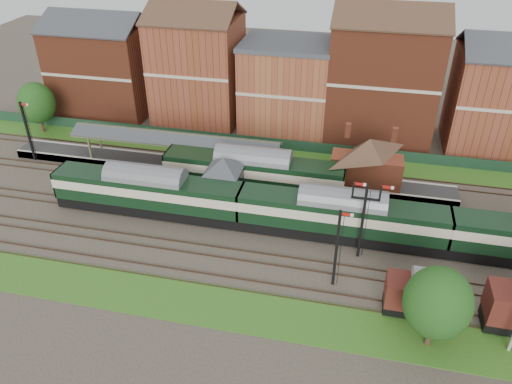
% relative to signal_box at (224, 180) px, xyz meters
% --- Properties ---
extents(ground, '(160.00, 160.00, 0.00)m').
position_rel_signal_box_xyz_m(ground, '(3.00, -3.25, -3.19)').
color(ground, '#473D33').
rests_on(ground, ground).
extents(grass_back, '(90.00, 4.50, 0.06)m').
position_rel_signal_box_xyz_m(grass_back, '(3.00, 12.75, -3.16)').
color(grass_back, '#2D6619').
rests_on(grass_back, ground).
extents(grass_front, '(90.00, 5.00, 0.06)m').
position_rel_signal_box_xyz_m(grass_front, '(3.00, -15.25, -3.16)').
color(grass_front, '#2D6619').
rests_on(grass_front, ground).
extents(fence, '(90.00, 0.12, 1.50)m').
position_rel_signal_box_xyz_m(fence, '(3.00, 14.75, -2.44)').
color(fence, '#193823').
rests_on(fence, ground).
extents(platform, '(55.00, 3.40, 1.00)m').
position_rel_signal_box_xyz_m(platform, '(-2.00, 6.50, -2.69)').
color(platform, '#2D2D2D').
rests_on(platform, ground).
extents(signal_box, '(5.40, 5.40, 6.00)m').
position_rel_signal_box_xyz_m(signal_box, '(0.00, 0.00, 0.00)').
color(signal_box, '#576C4D').
rests_on(signal_box, ground).
extents(brick_hut, '(3.20, 2.64, 2.94)m').
position_rel_signal_box_xyz_m(brick_hut, '(8.00, 0.00, -2.00)').
color(brick_hut, brown).
rests_on(brick_hut, ground).
extents(station_building, '(8.10, 8.10, 5.90)m').
position_rel_signal_box_xyz_m(station_building, '(15.00, 6.50, 0.76)').
color(station_building, brown).
rests_on(station_building, platform).
extents(canopy, '(26.00, 3.89, 4.08)m').
position_rel_signal_box_xyz_m(canopy, '(-8.00, 6.50, 1.39)').
color(canopy, '#545937').
rests_on(canopy, platform).
extents(semaphore_bracket, '(3.60, 0.25, 8.18)m').
position_rel_signal_box_xyz_m(semaphore_bracket, '(15.04, -5.75, 1.44)').
color(semaphore_bracket, black).
rests_on(semaphore_bracket, ground).
extents(semaphore_platform_end, '(1.23, 0.25, 8.00)m').
position_rel_signal_box_xyz_m(semaphore_platform_end, '(-26.98, 4.75, 0.96)').
color(semaphore_platform_end, black).
rests_on(semaphore_platform_end, ground).
extents(semaphore_siding, '(1.23, 0.25, 8.00)m').
position_rel_signal_box_xyz_m(semaphore_siding, '(13.02, -10.25, 0.96)').
color(semaphore_siding, black).
rests_on(semaphore_siding, ground).
extents(town_backdrop, '(69.00, 10.00, 16.00)m').
position_rel_signal_box_xyz_m(town_backdrop, '(2.82, 21.75, 3.81)').
color(town_backdrop, brown).
rests_on(town_backdrop, ground).
extents(dmu_train, '(61.58, 3.23, 4.73)m').
position_rel_signal_box_xyz_m(dmu_train, '(12.94, -3.25, -0.45)').
color(dmu_train, black).
rests_on(dmu_train, ground).
extents(platform_railcar, '(20.59, 3.24, 4.74)m').
position_rel_signal_box_xyz_m(platform_railcar, '(2.53, 3.25, -0.44)').
color(platform_railcar, black).
rests_on(platform_railcar, ground).
extents(goods_van_a, '(5.89, 2.55, 3.58)m').
position_rel_signal_box_xyz_m(goods_van_a, '(20.32, -12.25, -1.15)').
color(goods_van_a, black).
rests_on(goods_van_a, ground).
extents(tree_far, '(5.06, 5.06, 7.38)m').
position_rel_signal_box_xyz_m(tree_far, '(20.86, -15.54, 1.27)').
color(tree_far, '#382619').
rests_on(tree_far, ground).
extents(tree_back, '(5.06, 5.06, 7.39)m').
position_rel_signal_box_xyz_m(tree_back, '(-30.70, 12.46, 1.28)').
color(tree_back, '#382619').
rests_on(tree_back, ground).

